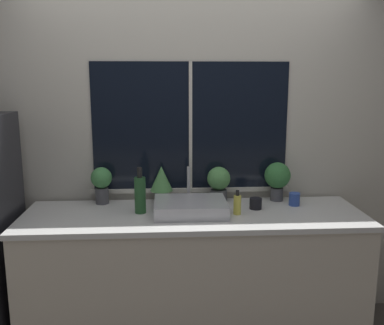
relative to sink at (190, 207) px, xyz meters
name	(u,v)px	position (x,y,z in m)	size (l,w,h in m)	color
wall_back	(190,143)	(0.02, 0.41, 0.37)	(8.00, 0.09, 2.70)	beige
counter	(194,277)	(0.02, 0.00, -0.51)	(2.31, 0.70, 0.93)	beige
sink	(190,207)	(0.00, 0.00, 0.00)	(0.48, 0.43, 0.28)	#ADADB2
potted_plant_far_left	(102,182)	(-0.63, 0.27, 0.12)	(0.15, 0.15, 0.27)	#4C4C51
potted_plant_center_left	(161,181)	(-0.20, 0.27, 0.11)	(0.16, 0.16, 0.27)	#4C4C51
potted_plant_center_right	(219,182)	(0.22, 0.27, 0.10)	(0.17, 0.17, 0.26)	#4C4C51
potted_plant_far_right	(277,177)	(0.66, 0.27, 0.13)	(0.19, 0.19, 0.29)	#4C4C51
soap_bottle	(237,204)	(0.31, -0.04, 0.02)	(0.05, 0.05, 0.17)	#DBD14C
bottle_tall	(140,194)	(-0.34, 0.03, 0.09)	(0.08, 0.08, 0.31)	#235128
mug_blue	(294,199)	(0.76, 0.14, 0.00)	(0.08, 0.08, 0.09)	#3351AD
mug_black	(256,204)	(0.46, 0.07, -0.01)	(0.08, 0.08, 0.08)	black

